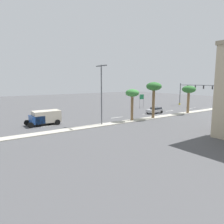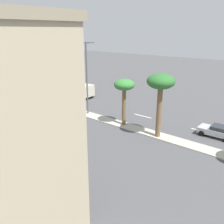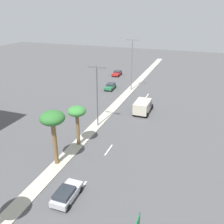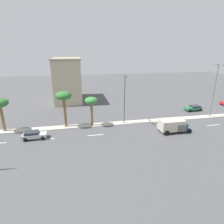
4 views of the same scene
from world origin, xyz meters
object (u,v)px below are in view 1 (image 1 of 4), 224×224
object	(u,v)px
traffic_signal_gantry	(190,91)
sedan_silver_left	(155,110)
directional_road_sign	(142,98)
palm_tree_mid	(154,88)
palm_tree_right	(189,91)
street_lamp_outboard	(101,90)
palm_tree_far	(132,95)
box_truck	(44,117)

from	to	relation	value
traffic_signal_gantry	sedan_silver_left	xyz separation A→B (m)	(-4.17, 18.75, -3.52)
directional_road_sign	palm_tree_mid	size ratio (longest dim) A/B	0.54
palm_tree_right	street_lamp_outboard	bearing A→B (deg)	88.34
palm_tree_far	box_truck	bearing A→B (deg)	68.13
palm_tree_far	box_truck	distance (m)	15.79
street_lamp_outboard	box_truck	xyz separation A→B (m)	(5.57, 7.80, -4.52)
palm_tree_far	box_truck	size ratio (longest dim) A/B	1.03
directional_road_sign	palm_tree_right	xyz separation A→B (m)	(-12.50, -2.46, 2.48)
palm_tree_right	street_lamp_outboard	xyz separation A→B (m)	(0.65, 22.59, 0.66)
palm_tree_right	sedan_silver_left	distance (m)	8.63
palm_tree_right	box_truck	bearing A→B (deg)	78.43
traffic_signal_gantry	directional_road_sign	world-z (taller)	traffic_signal_gantry
street_lamp_outboard	box_truck	world-z (taller)	street_lamp_outboard
traffic_signal_gantry	palm_tree_mid	size ratio (longest dim) A/B	1.85
palm_tree_mid	sedan_silver_left	xyz separation A→B (m)	(4.28, -5.05, -5.17)
palm_tree_mid	street_lamp_outboard	bearing A→B (deg)	87.07
directional_road_sign	sedan_silver_left	bearing A→B (deg)	156.56
palm_tree_right	palm_tree_far	world-z (taller)	palm_tree_right
traffic_signal_gantry	directional_road_sign	xyz separation A→B (m)	(3.99, 15.22, -1.57)
box_truck	directional_road_sign	bearing A→B (deg)	-77.34
palm_tree_mid	palm_tree_far	bearing A→B (deg)	85.19
street_lamp_outboard	traffic_signal_gantry	bearing A→B (deg)	-77.47
sedan_silver_left	box_truck	size ratio (longest dim) A/B	0.71
sedan_silver_left	box_truck	bearing A→B (deg)	85.59
palm_tree_right	sedan_silver_left	bearing A→B (deg)	54.09
palm_tree_far	palm_tree_right	bearing A→B (deg)	-91.74
directional_road_sign	sedan_silver_left	distance (m)	9.10
traffic_signal_gantry	palm_tree_mid	distance (m)	25.31
sedan_silver_left	palm_tree_mid	bearing A→B (deg)	130.26
palm_tree_right	street_lamp_outboard	world-z (taller)	street_lamp_outboard
sedan_silver_left	box_truck	world-z (taller)	box_truck
box_truck	sedan_silver_left	bearing A→B (deg)	-94.41
sedan_silver_left	box_truck	distance (m)	24.47
box_truck	palm_tree_far	bearing A→B (deg)	-111.87
directional_road_sign	palm_tree_far	xyz separation A→B (m)	(-12.01, 13.65, 2.15)
palm_tree_far	street_lamp_outboard	world-z (taller)	street_lamp_outboard
box_truck	street_lamp_outboard	bearing A→B (deg)	-125.52
palm_tree_mid	sedan_silver_left	world-z (taller)	palm_tree_mid
palm_tree_right	box_truck	size ratio (longest dim) A/B	1.11
palm_tree_far	directional_road_sign	bearing A→B (deg)	-48.66
traffic_signal_gantry	sedan_silver_left	bearing A→B (deg)	102.52
sedan_silver_left	box_truck	xyz separation A→B (m)	(1.88, 24.39, 0.57)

